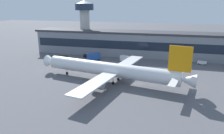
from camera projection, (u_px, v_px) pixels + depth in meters
ground_plane at (137, 84)px, 85.71m from camera, size 600.00×600.00×0.00m
terminal_building at (150, 44)px, 130.36m from camera, size 144.79×16.41×14.81m
airliner at (112, 70)px, 87.29m from camera, size 65.36×56.40×16.91m
control_tower at (85, 20)px, 140.30m from camera, size 11.77×11.77×32.85m
pushback_tractor at (63, 57)px, 125.13m from camera, size 5.43×4.23×1.75m
stair_truck at (125, 59)px, 117.72m from camera, size 6.38×5.15×3.55m
catering_truck at (94, 56)px, 121.76m from camera, size 7.14×6.69×4.15m
follow_me_car at (202, 62)px, 113.63m from camera, size 4.70×2.78×1.85m
baggage_tug at (86, 56)px, 128.65m from camera, size 4.00×2.87×1.85m
traffic_cone_0 at (67, 93)px, 76.85m from camera, size 0.47×0.47×0.59m
traffic_cone_1 at (104, 89)px, 79.99m from camera, size 0.56×0.56×0.70m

